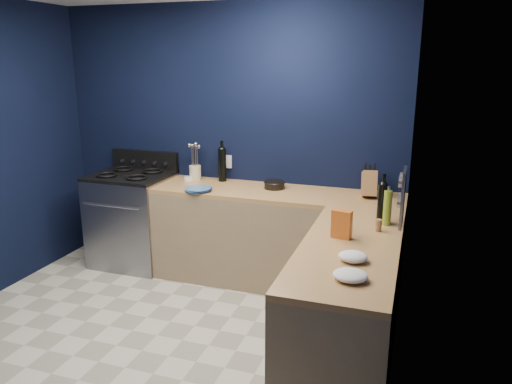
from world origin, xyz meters
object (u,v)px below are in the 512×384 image
at_px(knife_block, 369,184).
at_px(crouton_bag, 342,224).
at_px(utensil_crock, 195,173).
at_px(gas_range, 133,220).
at_px(plate_stack, 198,190).

height_order(knife_block, crouton_bag, knife_block).
distance_m(utensil_crock, knife_block, 1.72).
relative_size(gas_range, utensil_crock, 6.39).
bearing_deg(utensil_crock, knife_block, -2.59).
bearing_deg(crouton_bag, gas_range, 167.02).
relative_size(plate_stack, utensil_crock, 1.65).
relative_size(plate_stack, crouton_bag, 1.23).
height_order(plate_stack, crouton_bag, crouton_bag).
bearing_deg(knife_block, gas_range, 172.07).
height_order(utensil_crock, knife_block, knife_block).
distance_m(utensil_crock, crouton_bag, 2.05).
distance_m(knife_block, crouton_bag, 1.13).
bearing_deg(crouton_bag, utensil_crock, 154.88).
relative_size(gas_range, plate_stack, 3.87).
bearing_deg(gas_range, utensil_crock, 16.85).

